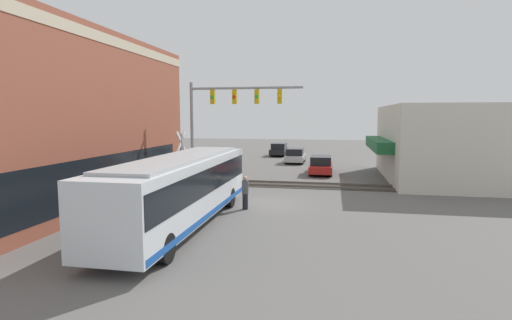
{
  "coord_description": "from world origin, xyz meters",
  "views": [
    {
      "loc": [
        -21.01,
        -3.54,
        4.73
      ],
      "look_at": [
        3.15,
        1.15,
        2.01
      ],
      "focal_mm": 28.0,
      "sensor_mm": 36.0,
      "label": 1
    }
  ],
  "objects_px": {
    "parked_car_black": "(279,150)",
    "parked_car_silver": "(295,156)",
    "parked_car_red": "(321,165)",
    "pedestrian_near_bus": "(245,192)",
    "city_bus": "(181,188)",
    "crossing_signal": "(181,154)",
    "pedestrian_at_crossing": "(192,177)"
  },
  "relations": [
    {
      "from": "parked_car_red",
      "to": "pedestrian_near_bus",
      "type": "height_order",
      "value": "pedestrian_near_bus"
    },
    {
      "from": "city_bus",
      "to": "pedestrian_near_bus",
      "type": "bearing_deg",
      "value": -29.48
    },
    {
      "from": "parked_car_silver",
      "to": "parked_car_red",
      "type": "bearing_deg",
      "value": -159.22
    },
    {
      "from": "city_bus",
      "to": "parked_car_black",
      "type": "distance_m",
      "value": 31.46
    },
    {
      "from": "parked_car_red",
      "to": "pedestrian_at_crossing",
      "type": "xyz_separation_m",
      "value": [
        -8.93,
        7.84,
        0.17
      ]
    },
    {
      "from": "parked_car_red",
      "to": "parked_car_black",
      "type": "relative_size",
      "value": 0.99
    },
    {
      "from": "crossing_signal",
      "to": "parked_car_black",
      "type": "distance_m",
      "value": 23.55
    },
    {
      "from": "parked_car_silver",
      "to": "pedestrian_at_crossing",
      "type": "relative_size",
      "value": 2.59
    },
    {
      "from": "parked_car_red",
      "to": "crossing_signal",
      "type": "bearing_deg",
      "value": 135.51
    },
    {
      "from": "city_bus",
      "to": "crossing_signal",
      "type": "relative_size",
      "value": 3.19
    },
    {
      "from": "city_bus",
      "to": "parked_car_silver",
      "type": "relative_size",
      "value": 2.77
    },
    {
      "from": "parked_car_silver",
      "to": "pedestrian_near_bus",
      "type": "distance_m",
      "value": 20.78
    },
    {
      "from": "city_bus",
      "to": "parked_car_black",
      "type": "height_order",
      "value": "city_bus"
    },
    {
      "from": "crossing_signal",
      "to": "parked_car_silver",
      "type": "bearing_deg",
      "value": -19.82
    },
    {
      "from": "crossing_signal",
      "to": "city_bus",
      "type": "bearing_deg",
      "value": -158.49
    },
    {
      "from": "parked_car_black",
      "to": "parked_car_silver",
      "type": "bearing_deg",
      "value": -159.96
    },
    {
      "from": "parked_car_red",
      "to": "pedestrian_at_crossing",
      "type": "relative_size",
      "value": 2.83
    },
    {
      "from": "parked_car_silver",
      "to": "pedestrian_at_crossing",
      "type": "xyz_separation_m",
      "value": [
        -16.31,
        5.04,
        0.18
      ]
    },
    {
      "from": "parked_car_silver",
      "to": "parked_car_black",
      "type": "distance_m",
      "value": 7.59
    },
    {
      "from": "city_bus",
      "to": "pedestrian_near_bus",
      "type": "distance_m",
      "value": 4.16
    },
    {
      "from": "crossing_signal",
      "to": "parked_car_black",
      "type": "bearing_deg",
      "value": -7.88
    },
    {
      "from": "parked_car_silver",
      "to": "pedestrian_near_bus",
      "type": "height_order",
      "value": "pedestrian_near_bus"
    },
    {
      "from": "city_bus",
      "to": "parked_car_red",
      "type": "xyz_separation_m",
      "value": [
        16.94,
        -5.4,
        -0.98
      ]
    },
    {
      "from": "city_bus",
      "to": "pedestrian_near_bus",
      "type": "height_order",
      "value": "city_bus"
    },
    {
      "from": "parked_car_black",
      "to": "pedestrian_near_bus",
      "type": "relative_size",
      "value": 2.84
    },
    {
      "from": "city_bus",
      "to": "crossing_signal",
      "type": "bearing_deg",
      "value": 21.51
    },
    {
      "from": "pedestrian_at_crossing",
      "to": "parked_car_silver",
      "type": "bearing_deg",
      "value": -17.18
    },
    {
      "from": "pedestrian_near_bus",
      "to": "parked_car_black",
      "type": "bearing_deg",
      "value": 4.12
    },
    {
      "from": "city_bus",
      "to": "parked_car_silver",
      "type": "height_order",
      "value": "city_bus"
    },
    {
      "from": "parked_car_silver",
      "to": "pedestrian_near_bus",
      "type": "xyz_separation_m",
      "value": [
        -20.77,
        0.59,
        0.18
      ]
    },
    {
      "from": "city_bus",
      "to": "parked_car_red",
      "type": "distance_m",
      "value": 17.81
    },
    {
      "from": "pedestrian_at_crossing",
      "to": "crossing_signal",
      "type": "bearing_deg",
      "value": 78.39
    }
  ]
}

